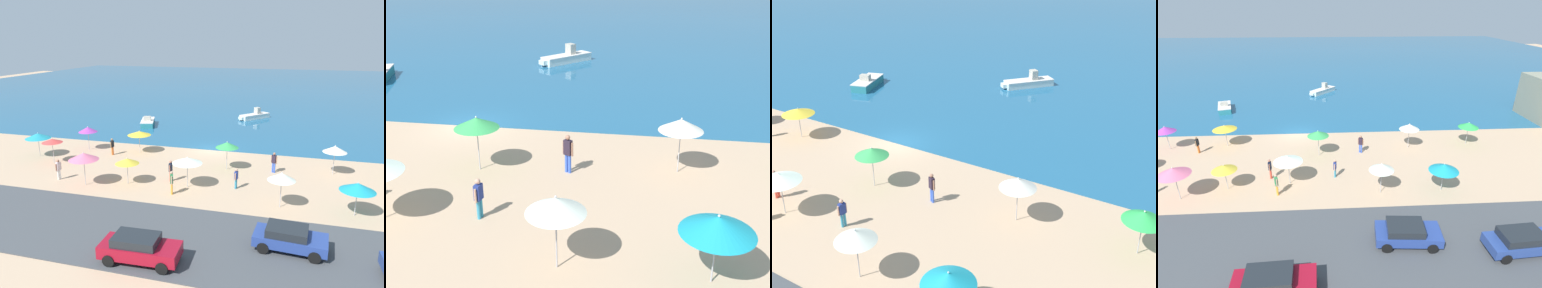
{
  "view_description": "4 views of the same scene",
  "coord_description": "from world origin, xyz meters",
  "views": [
    {
      "loc": [
        8.1,
        -36.45,
        11.22
      ],
      "look_at": [
        -1.83,
        -1.02,
        0.81
      ],
      "focal_mm": 35.0,
      "sensor_mm": 36.0,
      "label": 1
    },
    {
      "loc": [
        10.24,
        -24.54,
        9.45
      ],
      "look_at": [
        7.12,
        -5.23,
        1.46
      ],
      "focal_mm": 45.0,
      "sensor_mm": 36.0,
      "label": 2
    },
    {
      "loc": [
        20.57,
        -24.23,
        14.61
      ],
      "look_at": [
        5.57,
        0.09,
        1.32
      ],
      "focal_mm": 45.0,
      "sensor_mm": 36.0,
      "label": 3
    },
    {
      "loc": [
        4.0,
        -31.34,
        13.22
      ],
      "look_at": [
        5.57,
        -5.88,
        1.3
      ],
      "focal_mm": 28.0,
      "sensor_mm": 36.0,
      "label": 4
    }
  ],
  "objects": [
    {
      "name": "beach_umbrella_0",
      "position": [
        2.59,
        -5.45,
        2.26
      ],
      "size": [
        2.03,
        2.03,
        2.58
      ],
      "color": "#B2B2B7",
      "rests_on": "ground_plane"
    },
    {
      "name": "beach_umbrella_7",
      "position": [
        12.34,
        -12.05,
        2.01
      ],
      "size": [
        2.27,
        2.27,
        2.35
      ],
      "color": "#B2B2B7",
      "rests_on": "ground_plane"
    },
    {
      "name": "bather_2",
      "position": [
        6.65,
        -5.13,
        1.02
      ],
      "size": [
        0.52,
        0.36,
        1.81
      ],
      "color": "blue",
      "rests_on": "ground_plane"
    },
    {
      "name": "beach_umbrella_9",
      "position": [
        7.55,
        -12.09,
        2.25
      ],
      "size": [
        1.91,
        1.91,
        2.58
      ],
      "color": "#B2B2B7",
      "rests_on": "ground_plane"
    },
    {
      "name": "beach_umbrella_5",
      "position": [
        11.56,
        -4.28,
        2.27
      ],
      "size": [
        1.99,
        1.99,
        2.61
      ],
      "color": "#B2B2B7",
      "rests_on": "ground_plane"
    },
    {
      "name": "ground_plane",
      "position": [
        0.0,
        0.0,
        0.0
      ],
      "size": [
        160.0,
        160.0,
        0.0
      ],
      "primitive_type": "plane",
      "color": "tan"
    },
    {
      "name": "sea",
      "position": [
        0.0,
        55.0,
        0.03
      ],
      "size": [
        150.0,
        110.0,
        0.05
      ],
      "primitive_type": "cube",
      "color": "#205C84",
      "rests_on": "ground_plane"
    },
    {
      "name": "bather_4",
      "position": [
        4.09,
        -9.56,
        0.91
      ],
      "size": [
        0.27,
        0.57,
        1.64
      ],
      "color": "teal",
      "rests_on": "ground_plane"
    },
    {
      "name": "skiff_nearshore",
      "position": [
        2.51,
        16.92,
        0.47
      ],
      "size": [
        4.13,
        4.6,
        1.58
      ],
      "color": "silver",
      "rests_on": "sea"
    }
  ]
}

